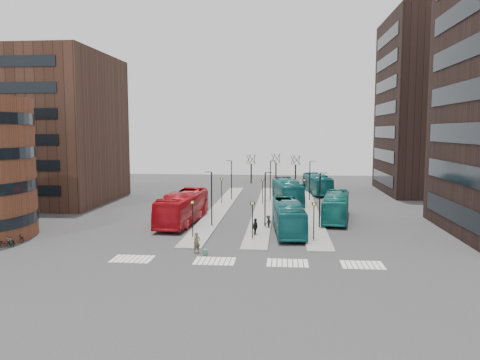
# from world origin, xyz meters

# --- Properties ---
(ground) EXTENTS (160.00, 160.00, 0.00)m
(ground) POSITION_xyz_m (0.00, 0.00, 0.00)
(ground) COLOR #303033
(ground) RESTS_ON ground
(island_left) EXTENTS (2.50, 45.00, 0.15)m
(island_left) POSITION_xyz_m (-4.00, 30.00, 0.07)
(island_left) COLOR gray
(island_left) RESTS_ON ground
(island_mid) EXTENTS (2.50, 45.00, 0.15)m
(island_mid) POSITION_xyz_m (2.00, 30.00, 0.07)
(island_mid) COLOR gray
(island_mid) RESTS_ON ground
(island_right) EXTENTS (2.50, 45.00, 0.15)m
(island_right) POSITION_xyz_m (8.00, 30.00, 0.07)
(island_right) COLOR gray
(island_right) RESTS_ON ground
(suitcase) EXTENTS (0.52, 0.47, 0.52)m
(suitcase) POSITION_xyz_m (-2.07, 5.68, 0.26)
(suitcase) COLOR navy
(suitcase) RESTS_ON ground
(red_bus) EXTENTS (3.90, 13.38, 3.68)m
(red_bus) POSITION_xyz_m (-7.02, 19.44, 1.84)
(red_bus) COLOR #B70E18
(red_bus) RESTS_ON ground
(teal_bus_a) EXTENTS (3.66, 12.07, 3.31)m
(teal_bus_a) POSITION_xyz_m (5.15, 15.68, 1.66)
(teal_bus_a) COLOR #135F63
(teal_bus_a) RESTS_ON ground
(teal_bus_b) EXTENTS (4.76, 13.36, 3.64)m
(teal_bus_b) POSITION_xyz_m (5.17, 34.95, 1.82)
(teal_bus_b) COLOR #146567
(teal_bus_b) RESTS_ON ground
(teal_bus_c) EXTENTS (4.49, 11.98, 3.26)m
(teal_bus_c) POSITION_xyz_m (10.95, 23.02, 1.63)
(teal_bus_c) COLOR #16726D
(teal_bus_c) RESTS_ON ground
(teal_bus_d) EXTENTS (4.59, 12.23, 3.33)m
(teal_bus_d) POSITION_xyz_m (10.37, 46.79, 1.66)
(teal_bus_d) COLOR #125C5E
(teal_bus_d) RESTS_ON ground
(traveller) EXTENTS (0.80, 0.76, 1.85)m
(traveller) POSITION_xyz_m (-2.93, 6.38, 0.92)
(traveller) COLOR brown
(traveller) RESTS_ON ground
(commuter_a) EXTENTS (1.00, 0.85, 1.81)m
(commuter_a) POSITION_xyz_m (-6.92, 16.66, 0.91)
(commuter_a) COLOR black
(commuter_a) RESTS_ON ground
(commuter_b) EXTENTS (0.84, 1.17, 1.85)m
(commuter_b) POSITION_xyz_m (1.80, 13.44, 0.92)
(commuter_b) COLOR black
(commuter_b) RESTS_ON ground
(commuter_c) EXTENTS (0.99, 1.11, 1.49)m
(commuter_c) POSITION_xyz_m (3.00, 17.28, 0.74)
(commuter_c) COLOR black
(commuter_c) RESTS_ON ground
(bicycle_near) EXTENTS (1.71, 1.17, 0.85)m
(bicycle_near) POSITION_xyz_m (-21.00, 6.60, 0.43)
(bicycle_near) COLOR gray
(bicycle_near) RESTS_ON ground
(bicycle_mid) EXTENTS (1.63, 0.69, 0.95)m
(bicycle_mid) POSITION_xyz_m (-21.00, 7.11, 0.48)
(bicycle_mid) COLOR gray
(bicycle_mid) RESTS_ON ground
(bicycle_far) EXTENTS (1.81, 1.23, 0.90)m
(bicycle_far) POSITION_xyz_m (-21.00, 8.84, 0.45)
(bicycle_far) COLOR gray
(bicycle_far) RESTS_ON ground
(crosswalk_stripes) EXTENTS (22.35, 2.40, 0.01)m
(crosswalk_stripes) POSITION_xyz_m (1.75, 4.00, 0.01)
(crosswalk_stripes) COLOR silver
(crosswalk_stripes) RESTS_ON ground
(office_block) EXTENTS (25.00, 20.12, 22.00)m
(office_block) POSITION_xyz_m (-34.00, 33.98, 11.00)
(office_block) COLOR #462B20
(office_block) RESTS_ON ground
(tower_far) EXTENTS (20.12, 20.00, 30.00)m
(tower_far) POSITION_xyz_m (31.98, 50.00, 15.00)
(tower_far) COLOR black
(tower_far) RESTS_ON ground
(sign_poles) EXTENTS (12.45, 22.12, 3.65)m
(sign_poles) POSITION_xyz_m (1.60, 23.00, 2.41)
(sign_poles) COLOR black
(sign_poles) RESTS_ON ground
(lamp_posts) EXTENTS (14.04, 20.24, 6.12)m
(lamp_posts) POSITION_xyz_m (2.64, 28.00, 3.58)
(lamp_posts) COLOR black
(lamp_posts) RESTS_ON ground
(bare_trees) EXTENTS (10.97, 8.14, 5.90)m
(bare_trees) POSITION_xyz_m (2.67, 62.67, 2.72)
(bare_trees) COLOR black
(bare_trees) RESTS_ON ground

